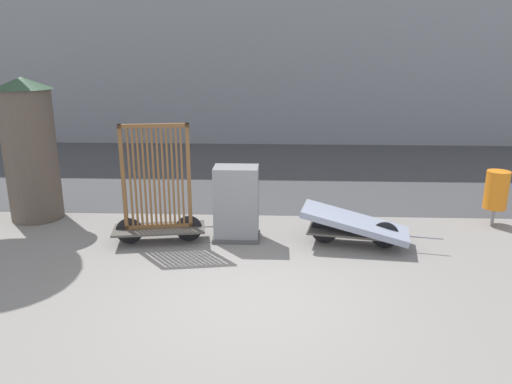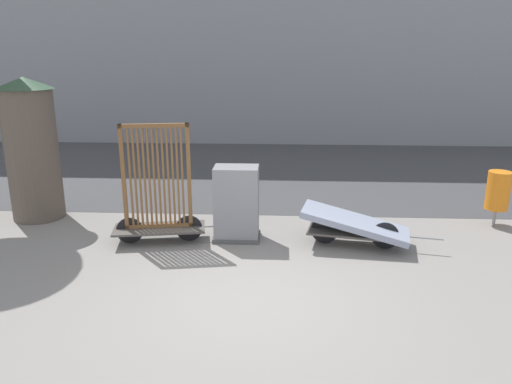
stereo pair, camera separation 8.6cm
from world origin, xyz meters
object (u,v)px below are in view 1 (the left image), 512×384
Objects in this scene: bike_cart_with_bedframe at (158,202)px; trash_bin at (497,190)px; bike_cart_with_mattress at (355,225)px; utility_cabinet at (236,206)px; advertising_column at (30,149)px.

trash_bin is (6.57, 1.26, -0.06)m from bike_cart_with_bedframe.
bike_cart_with_bedframe is 0.95× the size of bike_cart_with_mattress.
utility_cabinet is at bearing -168.67° from trash_bin.
trash_bin is at bearing 11.33° from utility_cabinet.
utility_cabinet is at bearing -174.77° from bike_cart_with_mattress.
bike_cart_with_bedframe reaches higher than utility_cabinet.
utility_cabinet is (-2.17, 0.23, 0.26)m from bike_cart_with_mattress.
advertising_column is at bearing 180.00° from trash_bin.
advertising_column is (-6.47, 1.27, 1.09)m from bike_cart_with_mattress.
utility_cabinet is (1.41, 0.23, -0.13)m from bike_cart_with_bedframe.
bike_cart_with_bedframe is 3.24m from advertising_column.
utility_cabinet is at bearing -13.50° from advertising_column.
bike_cart_with_bedframe is at bearing -170.73° from utility_cabinet.
bike_cart_with_bedframe is at bearing -23.57° from advertising_column.
utility_cabinet is 4.51m from advertising_column.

